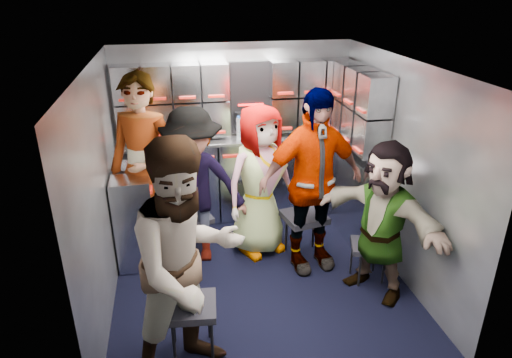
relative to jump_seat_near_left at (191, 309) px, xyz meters
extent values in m
plane|color=black|center=(0.71, 0.93, -0.41)|extent=(3.00, 3.00, 0.00)
cube|color=gray|center=(0.71, 2.43, 0.64)|extent=(2.80, 0.04, 2.10)
cube|color=gray|center=(-0.69, 0.93, 0.64)|extent=(0.04, 3.00, 2.10)
cube|color=gray|center=(2.11, 0.93, 0.64)|extent=(0.04, 3.00, 2.10)
cube|color=silver|center=(0.71, 0.93, 1.69)|extent=(2.80, 3.00, 0.02)
cube|color=#A2A7B3|center=(0.71, 2.22, 0.08)|extent=(2.68, 0.38, 0.99)
cube|color=#A2A7B3|center=(-0.48, 1.49, 0.08)|extent=(0.38, 0.76, 0.99)
cube|color=silver|center=(0.71, 2.22, 0.60)|extent=(2.68, 0.42, 0.03)
cube|color=#A2A7B3|center=(0.71, 2.28, 1.08)|extent=(2.68, 0.28, 0.82)
cube|color=#A2A7B3|center=(1.96, 1.63, 1.08)|extent=(0.28, 1.00, 0.82)
cube|color=#A2A7B3|center=(1.96, 1.53, 0.09)|extent=(0.28, 1.20, 1.00)
cube|color=#B21A11|center=(0.71, 2.02, 0.47)|extent=(2.60, 0.02, 0.03)
cube|color=black|center=(0.00, 0.00, 0.02)|extent=(0.43, 0.41, 0.06)
cylinder|color=black|center=(-0.14, -0.12, -0.20)|extent=(0.02, 0.02, 0.41)
cylinder|color=black|center=(0.14, -0.12, -0.20)|extent=(0.02, 0.02, 0.41)
cylinder|color=black|center=(-0.14, 0.12, -0.20)|extent=(0.02, 0.02, 0.41)
cylinder|color=black|center=(0.14, 0.12, -0.20)|extent=(0.02, 0.02, 0.41)
cube|color=black|center=(0.13, 1.53, -0.03)|extent=(0.42, 0.41, 0.05)
cylinder|color=black|center=(0.00, 1.42, -0.23)|extent=(0.02, 0.02, 0.36)
cylinder|color=black|center=(0.25, 1.42, -0.23)|extent=(0.02, 0.02, 0.36)
cylinder|color=black|center=(0.00, 1.64, -0.23)|extent=(0.02, 0.02, 0.36)
cylinder|color=black|center=(0.25, 1.64, -0.23)|extent=(0.02, 0.02, 0.36)
cube|color=black|center=(0.82, 1.57, 0.02)|extent=(0.42, 0.40, 0.06)
cylinder|color=black|center=(0.68, 1.45, -0.21)|extent=(0.02, 0.02, 0.41)
cylinder|color=black|center=(0.96, 1.45, -0.21)|extent=(0.02, 0.02, 0.41)
cylinder|color=black|center=(0.68, 1.70, -0.21)|extent=(0.02, 0.02, 0.41)
cylinder|color=black|center=(0.96, 1.70, -0.21)|extent=(0.02, 0.02, 0.41)
cube|color=black|center=(1.26, 1.19, 0.05)|extent=(0.48, 0.47, 0.07)
cylinder|color=black|center=(1.10, 1.06, -0.19)|extent=(0.03, 0.03, 0.44)
cylinder|color=black|center=(1.41, 1.06, -0.19)|extent=(0.03, 0.03, 0.44)
cylinder|color=black|center=(1.10, 1.32, -0.19)|extent=(0.03, 0.03, 0.44)
cylinder|color=black|center=(1.41, 1.32, -0.19)|extent=(0.03, 0.03, 0.44)
cube|color=black|center=(1.76, 0.65, -0.04)|extent=(0.41, 0.40, 0.05)
cylinder|color=black|center=(1.64, 0.55, -0.23)|extent=(0.02, 0.02, 0.35)
cylinder|color=black|center=(1.88, 0.55, -0.23)|extent=(0.02, 0.02, 0.35)
cylinder|color=black|center=(1.64, 0.76, -0.23)|extent=(0.02, 0.02, 0.35)
cylinder|color=black|center=(1.88, 0.76, -0.23)|extent=(0.02, 0.02, 0.35)
imported|color=black|center=(-0.34, 1.48, 0.58)|extent=(0.85, 0.72, 1.97)
imported|color=black|center=(0.00, -0.18, 0.52)|extent=(1.14, 1.05, 1.87)
imported|color=black|center=(0.13, 1.35, 0.42)|extent=(1.13, 0.73, 1.66)
imported|color=black|center=(0.82, 1.39, 0.41)|extent=(0.94, 0.79, 1.64)
imported|color=black|center=(1.26, 1.01, 0.52)|extent=(1.15, 0.63, 1.87)
imported|color=black|center=(1.76, 0.47, 0.34)|extent=(1.13, 1.42, 1.51)
cylinder|color=white|center=(0.14, 2.17, 0.76)|extent=(0.06, 0.06, 0.28)
cylinder|color=white|center=(0.72, 2.17, 0.75)|extent=(0.06, 0.06, 0.26)
cylinder|color=white|center=(1.15, 2.17, 0.75)|extent=(0.06, 0.06, 0.27)
cylinder|color=#CAB38E|center=(0.28, 2.16, 0.67)|extent=(0.08, 0.08, 0.11)
cylinder|color=#CAB38E|center=(1.47, 2.16, 0.67)|extent=(0.08, 0.08, 0.10)
camera|label=1|loc=(-0.03, -2.86, 2.34)|focal=32.00mm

